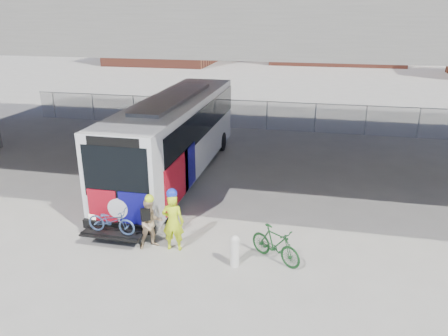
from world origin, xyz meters
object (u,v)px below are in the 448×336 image
(bollard, at_px, (235,250))
(cyclist_tan, at_px, (151,223))
(bus, at_px, (176,131))
(bike_parked, at_px, (275,244))
(cyclist_hivis, at_px, (173,221))

(bollard, bearing_deg, cyclist_tan, 169.61)
(bus, height_order, bike_parked, bus)
(cyclist_tan, xyz_separation_m, bike_parked, (3.96, 0.03, -0.30))
(bus, distance_m, cyclist_tan, 6.60)
(cyclist_tan, bearing_deg, cyclist_hivis, -36.52)
(bollard, distance_m, bike_parked, 1.27)
(bike_parked, bearing_deg, bus, 73.36)
(bike_parked, bearing_deg, bollard, 149.57)
(cyclist_hivis, distance_m, bike_parked, 3.26)
(cyclist_hivis, bearing_deg, bollard, 159.68)
(bus, bearing_deg, bollard, -59.47)
(cyclist_hivis, height_order, bike_parked, cyclist_hivis)
(cyclist_tan, bearing_deg, bollard, -49.31)
(bus, distance_m, cyclist_hivis, 6.72)
(bollard, bearing_deg, cyclist_hivis, 165.26)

